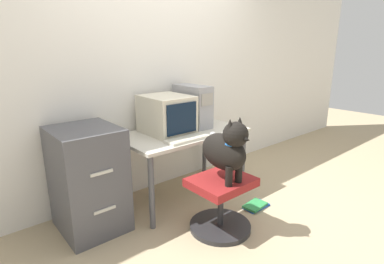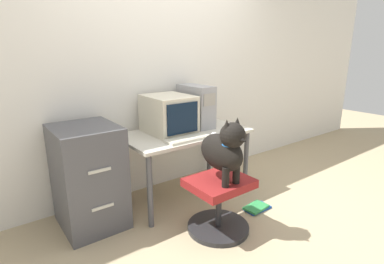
{
  "view_description": "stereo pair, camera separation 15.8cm",
  "coord_description": "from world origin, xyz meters",
  "px_view_note": "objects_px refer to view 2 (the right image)",
  "views": [
    {
      "loc": [
        -1.82,
        -1.92,
        1.51
      ],
      "look_at": [
        -0.14,
        0.05,
        0.79
      ],
      "focal_mm": 28.0,
      "sensor_mm": 36.0,
      "label": 1
    },
    {
      "loc": [
        -1.69,
        -2.02,
        1.51
      ],
      "look_at": [
        -0.14,
        0.05,
        0.79
      ],
      "focal_mm": 28.0,
      "sensor_mm": 36.0,
      "label": 2
    }
  ],
  "objects_px": {
    "pc_tower": "(196,106)",
    "filing_cabinet": "(89,177)",
    "keyboard": "(188,139)",
    "office_chair": "(219,203)",
    "crt_monitor": "(169,114)",
    "book_stack_floor": "(257,208)",
    "dog": "(224,149)"
  },
  "relations": [
    {
      "from": "dog",
      "to": "book_stack_floor",
      "type": "xyz_separation_m",
      "value": [
        0.52,
        0.07,
        -0.73
      ]
    },
    {
      "from": "filing_cabinet",
      "to": "crt_monitor",
      "type": "bearing_deg",
      "value": 1.48
    },
    {
      "from": "office_chair",
      "to": "crt_monitor",
      "type": "bearing_deg",
      "value": 89.57
    },
    {
      "from": "filing_cabinet",
      "to": "book_stack_floor",
      "type": "relative_size",
      "value": 3.22
    },
    {
      "from": "pc_tower",
      "to": "book_stack_floor",
      "type": "bearing_deg",
      "value": -79.46
    },
    {
      "from": "dog",
      "to": "filing_cabinet",
      "type": "bearing_deg",
      "value": 136.3
    },
    {
      "from": "crt_monitor",
      "to": "book_stack_floor",
      "type": "relative_size",
      "value": 1.76
    },
    {
      "from": "pc_tower",
      "to": "office_chair",
      "type": "relative_size",
      "value": 0.86
    },
    {
      "from": "book_stack_floor",
      "to": "office_chair",
      "type": "bearing_deg",
      "value": -177.8
    },
    {
      "from": "pc_tower",
      "to": "filing_cabinet",
      "type": "distance_m",
      "value": 1.3
    },
    {
      "from": "crt_monitor",
      "to": "office_chair",
      "type": "relative_size",
      "value": 0.92
    },
    {
      "from": "keyboard",
      "to": "office_chair",
      "type": "height_order",
      "value": "keyboard"
    },
    {
      "from": "book_stack_floor",
      "to": "dog",
      "type": "bearing_deg",
      "value": -172.54
    },
    {
      "from": "pc_tower",
      "to": "dog",
      "type": "xyz_separation_m",
      "value": [
        -0.37,
        -0.86,
        -0.17
      ]
    },
    {
      "from": "crt_monitor",
      "to": "keyboard",
      "type": "height_order",
      "value": "crt_monitor"
    },
    {
      "from": "pc_tower",
      "to": "filing_cabinet",
      "type": "bearing_deg",
      "value": -177.2
    },
    {
      "from": "crt_monitor",
      "to": "dog",
      "type": "relative_size",
      "value": 0.91
    },
    {
      "from": "crt_monitor",
      "to": "office_chair",
      "type": "bearing_deg",
      "value": -90.43
    },
    {
      "from": "pc_tower",
      "to": "keyboard",
      "type": "xyz_separation_m",
      "value": [
        -0.37,
        -0.37,
        -0.21
      ]
    },
    {
      "from": "crt_monitor",
      "to": "keyboard",
      "type": "bearing_deg",
      "value": -91.12
    },
    {
      "from": "office_chair",
      "to": "filing_cabinet",
      "type": "height_order",
      "value": "filing_cabinet"
    },
    {
      "from": "pc_tower",
      "to": "dog",
      "type": "height_order",
      "value": "pc_tower"
    },
    {
      "from": "office_chair",
      "to": "filing_cabinet",
      "type": "bearing_deg",
      "value": 138.08
    },
    {
      "from": "book_stack_floor",
      "to": "crt_monitor",
      "type": "bearing_deg",
      "value": 124.34
    },
    {
      "from": "pc_tower",
      "to": "filing_cabinet",
      "type": "height_order",
      "value": "pc_tower"
    },
    {
      "from": "book_stack_floor",
      "to": "filing_cabinet",
      "type": "bearing_deg",
      "value": 151.68
    },
    {
      "from": "office_chair",
      "to": "dog",
      "type": "distance_m",
      "value": 0.5
    },
    {
      "from": "crt_monitor",
      "to": "dog",
      "type": "height_order",
      "value": "crt_monitor"
    },
    {
      "from": "crt_monitor",
      "to": "filing_cabinet",
      "type": "relative_size",
      "value": 0.55
    },
    {
      "from": "keyboard",
      "to": "filing_cabinet",
      "type": "relative_size",
      "value": 0.49
    },
    {
      "from": "keyboard",
      "to": "filing_cabinet",
      "type": "height_order",
      "value": "filing_cabinet"
    },
    {
      "from": "dog",
      "to": "book_stack_floor",
      "type": "bearing_deg",
      "value": 7.46
    }
  ]
}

